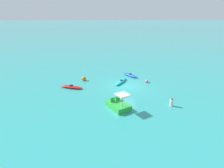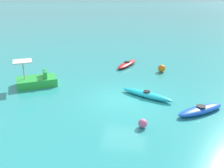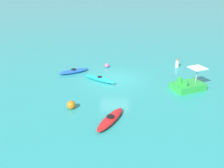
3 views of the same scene
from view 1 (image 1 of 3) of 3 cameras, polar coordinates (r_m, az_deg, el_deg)
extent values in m
plane|color=teal|center=(23.27, 4.26, -0.54)|extent=(600.00, 600.00, 0.00)
ellipsoid|color=blue|center=(26.93, 5.64, 2.75)|extent=(2.09, 2.71, 0.32)
cylinder|color=black|center=(26.87, 5.66, 3.12)|extent=(0.62, 0.62, 0.05)
ellipsoid|color=#19B7C6|center=(24.28, 2.84, 0.80)|extent=(2.14, 2.99, 0.32)
cylinder|color=black|center=(24.21, 2.85, 1.22)|extent=(0.52, 0.52, 0.05)
ellipsoid|color=red|center=(22.99, -12.42, -0.84)|extent=(3.01, 1.82, 0.32)
cylinder|color=black|center=(22.92, -12.45, -0.41)|extent=(0.59, 0.59, 0.05)
cube|color=green|center=(17.78, 1.85, -6.60)|extent=(2.42, 2.82, 0.50)
cube|color=green|center=(18.13, 1.69, -4.37)|extent=(0.46, 0.34, 0.44)
cube|color=green|center=(17.84, 0.08, -4.81)|extent=(0.46, 0.34, 0.44)
cylinder|color=#B2B2B7|center=(16.91, 3.20, -5.10)|extent=(0.08, 0.08, 1.10)
cube|color=silver|center=(16.66, 3.24, -3.27)|extent=(1.48, 1.48, 0.08)
sphere|color=pink|center=(24.67, 10.69, 0.88)|extent=(0.40, 0.40, 0.40)
sphere|color=orange|center=(25.29, -8.64, 1.70)|extent=(0.56, 0.56, 0.56)
cylinder|color=silver|center=(18.97, 17.81, -5.57)|extent=(0.45, 0.45, 0.65)
sphere|color=#8C6647|center=(18.79, 17.96, -4.35)|extent=(0.22, 0.22, 0.22)
camera|label=2|loc=(27.16, 31.15, 11.42)|focal=38.30mm
camera|label=3|loc=(25.48, -43.86, 13.62)|focal=39.06mm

